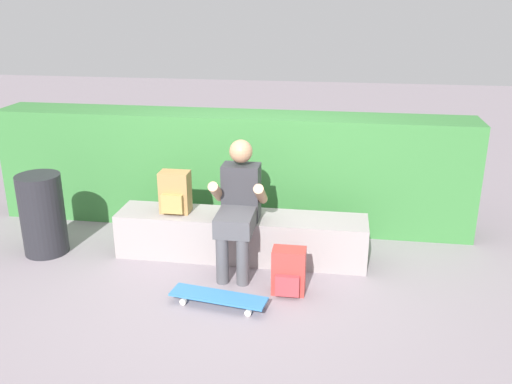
% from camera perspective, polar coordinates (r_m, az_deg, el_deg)
% --- Properties ---
extents(ground_plane, '(24.00, 24.00, 0.00)m').
position_cam_1_polar(ground_plane, '(5.03, -2.33, -8.64)').
color(ground_plane, gray).
extents(bench_main, '(2.38, 0.46, 0.43)m').
position_cam_1_polar(bench_main, '(5.28, -1.55, -4.58)').
color(bench_main, gray).
rests_on(bench_main, ground).
extents(person_skater, '(0.49, 0.62, 1.18)m').
position_cam_1_polar(person_skater, '(4.93, -1.83, -1.17)').
color(person_skater, '#333338').
rests_on(person_skater, ground).
extents(skateboard_near_person, '(0.82, 0.32, 0.09)m').
position_cam_1_polar(skateboard_near_person, '(4.56, -3.92, -10.82)').
color(skateboard_near_person, teal).
rests_on(skateboard_near_person, ground).
extents(backpack_on_bench, '(0.28, 0.23, 0.40)m').
position_cam_1_polar(backpack_on_bench, '(5.26, -8.40, -0.09)').
color(backpack_on_bench, '#A37A47').
rests_on(backpack_on_bench, bench_main).
extents(backpack_on_ground, '(0.28, 0.23, 0.40)m').
position_cam_1_polar(backpack_on_ground, '(4.68, 3.40, -8.28)').
color(backpack_on_ground, '#B23833').
rests_on(backpack_on_ground, ground).
extents(hedge_row, '(5.10, 0.55, 1.22)m').
position_cam_1_polar(hedge_row, '(6.00, -2.59, 2.45)').
color(hedge_row, '#377638').
rests_on(hedge_row, ground).
extents(trash_bin, '(0.42, 0.42, 0.79)m').
position_cam_1_polar(trash_bin, '(5.69, -21.25, -2.18)').
color(trash_bin, '#232328').
rests_on(trash_bin, ground).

